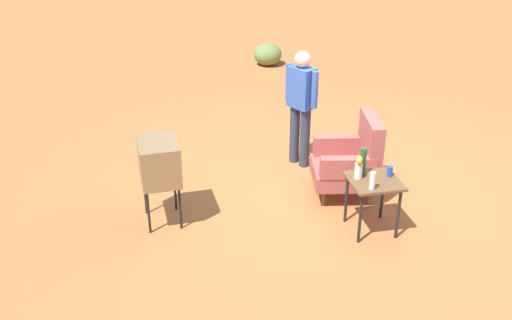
% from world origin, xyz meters
% --- Properties ---
extents(ground_plane, '(60.00, 60.00, 0.00)m').
position_xyz_m(ground_plane, '(0.00, 0.00, 0.00)').
color(ground_plane, '#AD6033').
extents(armchair, '(0.88, 0.90, 1.06)m').
position_xyz_m(armchair, '(0.17, 0.12, 0.50)').
color(armchair, brown).
rests_on(armchair, ground).
extents(side_table, '(0.56, 0.56, 0.65)m').
position_xyz_m(side_table, '(1.00, 0.07, 0.55)').
color(side_table, black).
rests_on(side_table, ground).
extents(tv_on_stand, '(0.63, 0.48, 1.03)m').
position_xyz_m(tv_on_stand, '(0.33, -2.26, 0.78)').
color(tv_on_stand, black).
rests_on(tv_on_stand, ground).
extents(person_standing, '(0.50, 0.37, 1.64)m').
position_xyz_m(person_standing, '(-0.84, -0.28, 0.94)').
color(person_standing, '#2D3347').
rests_on(person_standing, ground).
extents(soda_can_blue, '(0.07, 0.07, 0.12)m').
position_xyz_m(soda_can_blue, '(0.95, 0.27, 0.71)').
color(soda_can_blue, blue).
rests_on(soda_can_blue, side_table).
extents(bottle_short_clear, '(0.06, 0.06, 0.20)m').
position_xyz_m(bottle_short_clear, '(1.19, -0.03, 0.75)').
color(bottle_short_clear, silver).
rests_on(bottle_short_clear, side_table).
extents(bottle_wine_green, '(0.07, 0.07, 0.32)m').
position_xyz_m(bottle_wine_green, '(0.84, -0.01, 0.81)').
color(bottle_wine_green, '#1E5623').
rests_on(bottle_wine_green, side_table).
extents(flower_vase, '(0.15, 0.09, 0.27)m').
position_xyz_m(flower_vase, '(0.92, -0.09, 0.80)').
color(flower_vase, silver).
rests_on(flower_vase, side_table).
extents(shrub_mid, '(0.61, 0.61, 0.47)m').
position_xyz_m(shrub_mid, '(-5.67, 0.34, 0.24)').
color(shrub_mid, olive).
rests_on(shrub_mid, ground).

